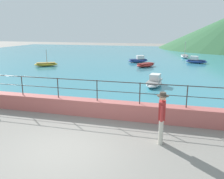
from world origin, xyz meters
name	(u,v)px	position (x,y,z in m)	size (l,w,h in m)	color
ground_plane	(65,151)	(0.00, 0.00, 0.00)	(120.00, 120.00, 0.00)	gray
promenade_wall	(97,108)	(0.00, 3.20, 0.35)	(20.00, 0.56, 0.70)	#BC605B
railing	(97,86)	(0.00, 3.20, 1.32)	(18.44, 0.04, 0.90)	#383330
lake_water	(150,58)	(0.00, 25.84, 0.03)	(64.00, 44.32, 0.06)	teal
person_walking	(162,115)	(2.83, 1.31, 0.98)	(0.38, 0.57, 1.75)	beige
boat_0	(146,65)	(0.37, 17.40, 0.26)	(2.09, 2.38, 0.36)	red
boat_2	(185,56)	(4.41, 26.61, 0.26)	(1.15, 2.39, 2.13)	white
boat_3	(154,82)	(1.93, 9.31, 0.33)	(1.16, 2.39, 0.76)	white
boat_4	(46,64)	(-9.51, 15.29, 0.26)	(2.45, 1.89, 1.68)	gold
boat_5	(138,60)	(-0.85, 20.67, 0.33)	(2.46, 1.85, 0.76)	#2D4C9E
boat_7	(196,61)	(5.46, 21.61, 0.33)	(2.45, 1.41, 0.76)	#2D4C9E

